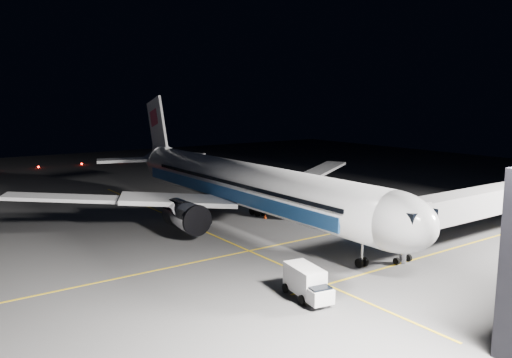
{
  "coord_description": "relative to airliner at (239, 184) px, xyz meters",
  "views": [
    {
      "loc": [
        52.4,
        -34.9,
        16.02
      ],
      "look_at": [
        1.35,
        0.99,
        6.0
      ],
      "focal_mm": 35.0,
      "sensor_mm": 36.0,
      "label": 1
    }
  ],
  "objects": [
    {
      "name": "safety_cone_c",
      "position": [
        -5.14,
        8.6,
        -4.83
      ],
      "size": [
        0.44,
        0.44,
        0.66
      ],
      "primitive_type": "cone",
      "color": "#FF3D0A",
      "rests_on": "ground"
    },
    {
      "name": "safety_cone_b",
      "position": [
        7.08,
        13.46,
        -4.9
      ],
      "size": [
        0.36,
        0.36,
        0.53
      ],
      "primitive_type": "cone",
      "color": "#FF3D0A",
      "rests_on": "ground"
    },
    {
      "name": "ground",
      "position": [
        1.08,
        0.0,
        -5.16
      ],
      "size": [
        200.0,
        200.0,
        0.0
      ],
      "primitive_type": "plane",
      "color": "#4C4C4F",
      "rests_on": "ground"
    },
    {
      "name": "guide_line_main",
      "position": [
        11.08,
        0.0,
        -5.16
      ],
      "size": [
        0.25,
        80.0,
        0.01
      ],
      "primitive_type": "cube",
      "color": "gold",
      "rests_on": "ground"
    },
    {
      "name": "jet_bridge",
      "position": [
        23.08,
        18.06,
        -0.58
      ],
      "size": [
        3.6,
        34.4,
        6.3
      ],
      "color": "#B2B2B7",
      "rests_on": "ground"
    },
    {
      "name": "taxiway_lights",
      "position": [
        -70.92,
        0.0,
        -4.94
      ],
      "size": [
        0.44,
        60.44,
        0.44
      ],
      "color": "#FF140A",
      "rests_on": "ground"
    },
    {
      "name": "airliner",
      "position": [
        0.0,
        0.0,
        0.0
      ],
      "size": [
        61.48,
        54.22,
        16.64
      ],
      "color": "silver",
      "rests_on": "ground"
    },
    {
      "name": "guide_line_cross",
      "position": [
        1.08,
        -6.0,
        -5.16
      ],
      "size": [
        70.0,
        0.25,
        0.01
      ],
      "primitive_type": "cube",
      "color": "gold",
      "rests_on": "ground"
    },
    {
      "name": "service_truck",
      "position": [
        24.41,
        -9.37,
        -3.79
      ],
      "size": [
        5.29,
        2.87,
        2.57
      ],
      "rotation": [
        0.0,
        0.0,
        -0.17
      ],
      "color": "white",
      "rests_on": "ground"
    },
    {
      "name": "baggage_tug",
      "position": [
        -2.03,
        22.0,
        -4.45
      ],
      "size": [
        2.37,
        2.01,
        1.56
      ],
      "rotation": [
        0.0,
        0.0,
        0.15
      ],
      "color": "black",
      "rests_on": "ground"
    },
    {
      "name": "guide_line_side",
      "position": [
        23.08,
        10.0,
        -5.16
      ],
      "size": [
        0.25,
        40.0,
        0.01
      ],
      "primitive_type": "cube",
      "color": "gold",
      "rests_on": "ground"
    },
    {
      "name": "safety_cone_a",
      "position": [
        0.31,
        4.0,
        -4.84
      ],
      "size": [
        0.43,
        0.43,
        0.65
      ],
      "primitive_type": "cone",
      "color": "#FF3D0A",
      "rests_on": "ground"
    }
  ]
}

